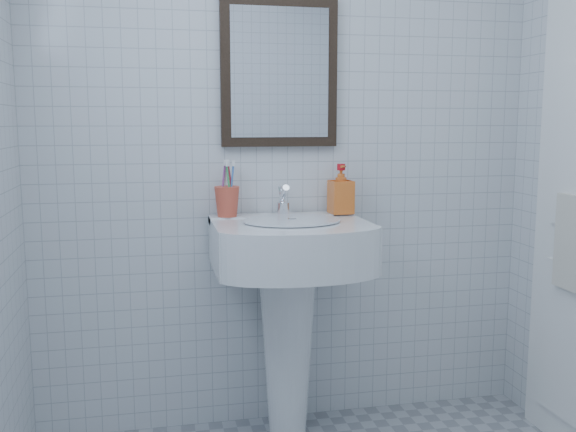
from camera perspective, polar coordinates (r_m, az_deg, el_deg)
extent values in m
cube|color=silver|center=(2.80, -0.03, 6.43)|extent=(2.20, 0.02, 2.50)
cone|color=white|center=(2.78, -0.05, -11.73)|extent=(0.24, 0.24, 0.78)
cube|color=white|center=(2.60, 0.21, -2.55)|extent=(0.62, 0.45, 0.19)
cube|color=white|center=(2.76, -0.55, -0.18)|extent=(0.62, 0.11, 0.03)
cylinder|color=silver|center=(2.55, 0.37, -0.38)|extent=(0.39, 0.39, 0.01)
cylinder|color=silver|center=(2.72, -0.44, 0.65)|extent=(0.05, 0.05, 0.05)
cylinder|color=silver|center=(2.70, -0.37, 1.99)|extent=(0.03, 0.11, 0.09)
cylinder|color=silver|center=(2.74, -0.53, 1.62)|extent=(0.03, 0.06, 0.10)
imported|color=red|center=(2.77, 4.72, 2.40)|extent=(0.10, 0.10, 0.21)
cube|color=black|center=(2.78, -0.78, 12.59)|extent=(0.50, 0.04, 0.62)
cube|color=white|center=(2.76, -0.70, 12.62)|extent=(0.42, 0.00, 0.54)
cube|color=silver|center=(2.79, 23.76, -2.15)|extent=(0.03, 0.16, 0.38)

